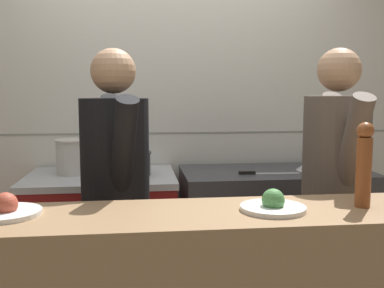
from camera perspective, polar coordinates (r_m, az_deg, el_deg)
The scene contains 12 objects.
wall_back_tiled at distance 3.37m, azimuth -2.42°, elevation 4.01°, with size 8.00×0.06×2.60m.
oven_range at distance 3.13m, azimuth -11.29°, elevation -12.09°, with size 0.97×0.71×0.91m.
prep_counter at distance 3.26m, azimuth 10.43°, elevation -11.34°, with size 1.29×0.65×0.92m.
stock_pot at distance 3.07m, azimuth -14.83°, elevation -1.46°, with size 0.24×0.24×0.23m.
sauce_pot at distance 2.95m, azimuth -7.75°, elevation -2.37°, with size 0.27×0.27×0.15m.
mixing_bowl_steel at distance 3.20m, azimuth 15.58°, elevation -2.31°, with size 0.28×0.28×0.11m.
chefs_knife at distance 2.99m, azimuth 9.04°, elevation -3.68°, with size 0.40×0.06×0.02m.
plated_dish_main at distance 1.81m, azimuth -22.59°, elevation -7.72°, with size 0.26×0.26×0.09m.
plated_dish_appetiser at distance 1.77m, azimuth 10.26°, elevation -7.64°, with size 0.25×0.25×0.09m.
pepper_mill at distance 1.89m, azimuth 21.00°, elevation -2.28°, with size 0.07×0.07×0.34m.
chef_head_cook at distance 2.30m, azimuth -9.66°, elevation -6.74°, with size 0.41×0.73×1.67m.
chef_sous at distance 2.48m, azimuth 17.64°, elevation -5.80°, with size 0.37×0.73×1.68m.
Camera 1 is at (-0.26, -1.98, 1.46)m, focal length 42.00 mm.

